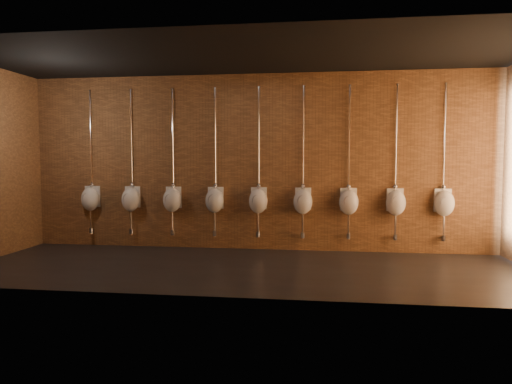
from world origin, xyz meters
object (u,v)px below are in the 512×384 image
(urinal_4, at_px, (258,200))
(urinal_7, at_px, (396,202))
(urinal_6, at_px, (349,201))
(urinal_2, at_px, (172,199))
(urinal_1, at_px, (131,199))
(urinal_5, at_px, (303,201))
(urinal_8, at_px, (444,202))
(urinal_0, at_px, (90,198))
(urinal_3, at_px, (215,200))

(urinal_4, xyz_separation_m, urinal_7, (2.42, 0.00, 0.00))
(urinal_6, bearing_deg, urinal_2, 180.00)
(urinal_1, height_order, urinal_7, same)
(urinal_2, distance_m, urinal_5, 2.42)
(urinal_5, distance_m, urinal_8, 2.42)
(urinal_1, relative_size, urinal_6, 1.00)
(urinal_0, height_order, urinal_2, same)
(urinal_4, bearing_deg, urinal_5, 0.00)
(urinal_1, xyz_separation_m, urinal_8, (5.64, 0.00, 0.00))
(urinal_3, height_order, urinal_4, same)
(urinal_2, xyz_separation_m, urinal_5, (2.42, 0.00, 0.00))
(urinal_0, height_order, urinal_8, same)
(urinal_7, bearing_deg, urinal_6, 180.00)
(urinal_3, bearing_deg, urinal_7, 0.00)
(urinal_7, height_order, urinal_8, same)
(urinal_0, bearing_deg, urinal_6, 0.00)
(urinal_5, relative_size, urinal_6, 1.00)
(urinal_4, relative_size, urinal_7, 1.00)
(urinal_0, relative_size, urinal_4, 1.00)
(urinal_2, height_order, urinal_5, same)
(urinal_0, xyz_separation_m, urinal_8, (6.44, 0.00, 0.00))
(urinal_7, bearing_deg, urinal_2, 180.00)
(urinal_2, bearing_deg, urinal_5, 0.00)
(urinal_1, height_order, urinal_8, same)
(urinal_0, xyz_separation_m, urinal_5, (4.03, 0.00, 0.00))
(urinal_6, xyz_separation_m, urinal_7, (0.81, 0.00, 0.00))
(urinal_1, relative_size, urinal_2, 1.00)
(urinal_0, distance_m, urinal_8, 6.44)
(urinal_6, distance_m, urinal_8, 1.61)
(urinal_7, xyz_separation_m, urinal_8, (0.81, 0.00, 0.00))
(urinal_1, xyz_separation_m, urinal_3, (1.61, 0.00, 0.00))
(urinal_3, height_order, urinal_8, same)
(urinal_6, height_order, urinal_7, same)
(urinal_5, bearing_deg, urinal_1, 180.00)
(urinal_0, bearing_deg, urinal_4, 0.00)
(urinal_2, relative_size, urinal_5, 1.00)
(urinal_2, distance_m, urinal_4, 1.61)
(urinal_4, bearing_deg, urinal_6, 0.00)
(urinal_3, relative_size, urinal_6, 1.00)
(urinal_4, bearing_deg, urinal_3, 180.00)
(urinal_0, relative_size, urinal_8, 1.00)
(urinal_2, xyz_separation_m, urinal_6, (3.22, 0.00, 0.00))
(urinal_0, bearing_deg, urinal_7, 0.00)
(urinal_3, xyz_separation_m, urinal_7, (3.22, 0.00, 0.00))
(urinal_7, bearing_deg, urinal_5, 180.00)
(urinal_5, relative_size, urinal_7, 1.00)
(urinal_1, bearing_deg, urinal_7, 0.00)
(urinal_4, distance_m, urinal_8, 3.22)
(urinal_3, distance_m, urinal_5, 1.61)
(urinal_0, distance_m, urinal_2, 1.61)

